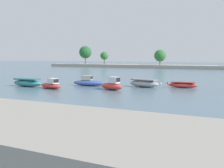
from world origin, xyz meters
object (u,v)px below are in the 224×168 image
moored_boat_5 (183,85)px  moored_boat_3 (112,85)px  moored_boat_2 (89,82)px  mooring_buoy_0 (168,83)px  mooring_buoy_4 (161,84)px  moored_boat_1 (51,85)px  mooring_buoy_1 (135,80)px  moored_boat_0 (27,83)px  moored_boat_4 (144,83)px

moored_boat_5 → moored_boat_3: bearing=-143.2°
moored_boat_3 → moored_boat_2: bearing=171.6°
mooring_buoy_0 → mooring_buoy_4: size_ratio=0.94×
moored_boat_2 → mooring_buoy_4: moored_boat_2 is taller
moored_boat_1 → mooring_buoy_4: moored_boat_1 is taller
mooring_buoy_1 → mooring_buoy_4: mooring_buoy_1 is taller
moored_boat_0 → mooring_buoy_4: bearing=34.3°
moored_boat_5 → mooring_buoy_1: bearing=140.8°
moored_boat_0 → mooring_buoy_1: 19.37m
moored_boat_1 → mooring_buoy_1: moored_boat_1 is taller
moored_boat_0 → mooring_buoy_0: moored_boat_0 is taller
moored_boat_2 → mooring_buoy_0: 12.85m
mooring_buoy_4 → mooring_buoy_0: bearing=72.3°
mooring_buoy_1 → mooring_buoy_4: bearing=-41.4°
mooring_buoy_1 → mooring_buoy_4: (6.10, -5.38, -0.00)m
moored_boat_3 → moored_boat_1: bearing=-145.0°
moored_boat_3 → mooring_buoy_4: bearing=83.7°
mooring_buoy_0 → moored_boat_5: bearing=-54.9°
moored_boat_1 → mooring_buoy_0: moored_boat_1 is taller
moored_boat_1 → moored_boat_5: moored_boat_1 is taller
moored_boat_0 → mooring_buoy_0: size_ratio=18.45×
moored_boat_1 → moored_boat_5: 18.39m
moored_boat_0 → mooring_buoy_4: (17.23, 10.46, -0.40)m
moored_boat_1 → moored_boat_4: bearing=52.9°
moored_boat_2 → mooring_buoy_1: bearing=65.8°
moored_boat_2 → mooring_buoy_1: 11.80m
moored_boat_5 → mooring_buoy_1: 12.64m
moored_boat_4 → mooring_buoy_0: 6.33m
moored_boat_2 → mooring_buoy_4: 11.17m
moored_boat_0 → mooring_buoy_1: moored_boat_0 is taller
moored_boat_4 → moored_boat_3: bearing=-111.2°
moored_boat_0 → mooring_buoy_0: bearing=38.0°
moored_boat_3 → mooring_buoy_4: moored_boat_3 is taller
moored_boat_2 → moored_boat_5: size_ratio=1.26×
moored_boat_5 → mooring_buoy_4: bearing=146.1°
moored_boat_2 → moored_boat_3: (5.14, -2.79, 0.08)m
moored_boat_1 → moored_boat_4: moored_boat_1 is taller
moored_boat_5 → mooring_buoy_0: bearing=124.4°
mooring_buoy_4 → moored_boat_2: bearing=-148.0°
moored_boat_3 → mooring_buoy_0: (4.97, 10.72, -0.46)m
mooring_buoy_4 → mooring_buoy_1: bearing=138.6°
moored_boat_0 → moored_boat_5: moored_boat_0 is taller
moored_boat_2 → mooring_buoy_4: size_ratio=16.74×
moored_boat_0 → moored_boat_2: 9.00m
moored_boat_4 → moored_boat_5: 5.44m
moored_boat_4 → mooring_buoy_1: moored_boat_4 is taller
moored_boat_1 → mooring_buoy_0: 18.46m
moored_boat_0 → moored_boat_5: 22.49m
moored_boat_4 → mooring_buoy_0: size_ratio=16.49×
moored_boat_2 → moored_boat_4: 8.27m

